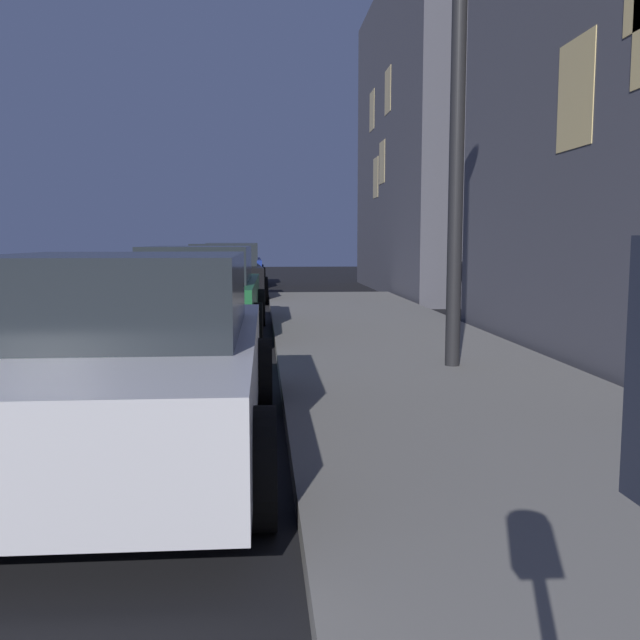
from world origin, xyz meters
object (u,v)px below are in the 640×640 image
car_silver (122,358)px  car_green (200,292)px  car_black (223,273)px  car_blue (233,264)px  street_lamp (459,45)px

car_silver → car_green: (-0.00, 6.28, 0.00)m
car_black → car_blue: (0.00, 5.98, 0.01)m
car_blue → street_lamp: street_lamp is taller
car_green → street_lamp: (3.06, -3.67, 2.84)m
car_green → street_lamp: street_lamp is taller
car_silver → car_black: same height
car_black → car_blue: size_ratio=0.99×
car_green → car_blue: size_ratio=1.04×
car_black → car_green: bearing=-90.0°
car_silver → car_blue: same height
car_black → car_blue: 5.98m
car_green → car_silver: bearing=-90.0°
car_blue → car_black: bearing=-90.0°
car_blue → car_silver: bearing=-90.0°
car_silver → car_green: same height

